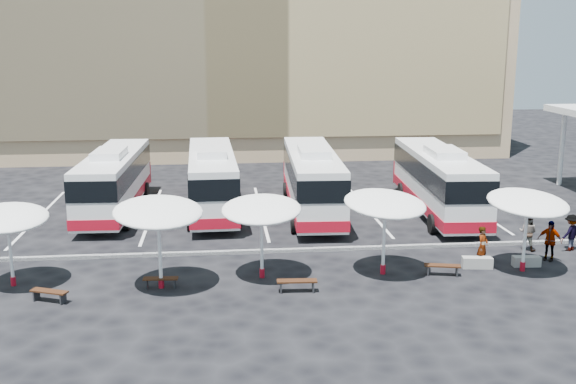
{
  "coord_description": "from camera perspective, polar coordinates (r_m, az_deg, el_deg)",
  "views": [
    {
      "loc": [
        -2.23,
        -28.29,
        9.35
      ],
      "look_at": [
        1.0,
        3.0,
        2.2
      ],
      "focal_mm": 42.0,
      "sensor_mm": 36.0,
      "label": 1
    }
  ],
  "objects": [
    {
      "name": "sunshade_4",
      "position": [
        28.88,
        19.63,
        -0.89
      ],
      "size": [
        3.81,
        3.85,
        3.39
      ],
      "rotation": [
        0.0,
        0.0,
        0.19
      ],
      "color": "white",
      "rests_on": "ground"
    },
    {
      "name": "bus_2",
      "position": [
        36.78,
        2.05,
        1.15
      ],
      "size": [
        3.17,
        11.97,
        3.77
      ],
      "rotation": [
        0.0,
        0.0,
        -0.05
      ],
      "color": "white",
      "rests_on": "ground"
    },
    {
      "name": "bus_1",
      "position": [
        37.44,
        -6.46,
        1.21
      ],
      "size": [
        2.96,
        11.66,
        3.68
      ],
      "rotation": [
        0.0,
        0.0,
        0.03
      ],
      "color": "white",
      "rests_on": "ground"
    },
    {
      "name": "ground",
      "position": [
        29.88,
        -1.32,
        -5.43
      ],
      "size": [
        120.0,
        120.0,
        0.0
      ],
      "primitive_type": "plane",
      "color": "black",
      "rests_on": "ground"
    },
    {
      "name": "passenger_0",
      "position": [
        29.59,
        16.17,
        -4.43
      ],
      "size": [
        0.73,
        0.71,
        1.69
      ],
      "primitive_type": "imported",
      "rotation": [
        0.0,
        0.0,
        0.73
      ],
      "color": "black",
      "rests_on": "ground"
    },
    {
      "name": "sandstone_building",
      "position": [
        60.29,
        -3.92,
        15.89
      ],
      "size": [
        42.0,
        18.25,
        29.6
      ],
      "color": "tan",
      "rests_on": "ground"
    },
    {
      "name": "passenger_1",
      "position": [
        32.32,
        19.7,
        -3.25
      ],
      "size": [
        1.02,
        1.01,
        1.67
      ],
      "primitive_type": "imported",
      "rotation": [
        0.0,
        0.0,
        2.41
      ],
      "color": "black",
      "rests_on": "ground"
    },
    {
      "name": "wood_bench_1",
      "position": [
        26.54,
        -10.73,
        -7.34
      ],
      "size": [
        1.35,
        0.44,
        0.41
      ],
      "rotation": [
        0.0,
        0.0,
        -0.06
      ],
      "color": "black",
      "rests_on": "ground"
    },
    {
      "name": "passenger_3",
      "position": [
        32.97,
        22.79,
        -3.19
      ],
      "size": [
        1.25,
        1.05,
        1.67
      ],
      "primitive_type": "imported",
      "rotation": [
        0.0,
        0.0,
        3.62
      ],
      "color": "black",
      "rests_on": "ground"
    },
    {
      "name": "conc_bench_1",
      "position": [
        30.22,
        19.53,
        -5.55
      ],
      "size": [
        1.17,
        0.44,
        0.43
      ],
      "primitive_type": "cube",
      "rotation": [
        0.0,
        0.0,
        -0.05
      ],
      "color": "gray",
      "rests_on": "ground"
    },
    {
      "name": "wood_bench_2",
      "position": [
        25.67,
        0.76,
        -7.7
      ],
      "size": [
        1.54,
        0.48,
        0.47
      ],
      "rotation": [
        0.0,
        0.0,
        -0.05
      ],
      "color": "black",
      "rests_on": "ground"
    },
    {
      "name": "passenger_2",
      "position": [
        31.17,
        21.28,
        -3.85
      ],
      "size": [
        1.05,
        1.03,
        1.77
      ],
      "primitive_type": "imported",
      "rotation": [
        0.0,
        0.0,
        -0.76
      ],
      "color": "black",
      "rests_on": "ground"
    },
    {
      "name": "conc_bench_0",
      "position": [
        29.39,
        15.73,
        -5.77
      ],
      "size": [
        1.29,
        0.59,
        0.47
      ],
      "primitive_type": "cube",
      "rotation": [
        0.0,
        0.0,
        -0.15
      ],
      "color": "gray",
      "rests_on": "ground"
    },
    {
      "name": "sunshade_2",
      "position": [
        26.47,
        -2.26,
        -1.5
      ],
      "size": [
        3.66,
        3.69,
        3.31
      ],
      "rotation": [
        0.0,
        0.0,
        -0.17
      ],
      "color": "white",
      "rests_on": "ground"
    },
    {
      "name": "sunshade_0",
      "position": [
        27.72,
        -22.67,
        -2.05
      ],
      "size": [
        3.92,
        3.94,
        3.2
      ],
      "rotation": [
        0.0,
        0.0,
        0.34
      ],
      "color": "white",
      "rests_on": "ground"
    },
    {
      "name": "curb_divider",
      "position": [
        30.33,
        -1.4,
        -5.0
      ],
      "size": [
        34.0,
        0.25,
        0.15
      ],
      "primitive_type": "cube",
      "color": "black",
      "rests_on": "ground"
    },
    {
      "name": "bay_lines",
      "position": [
        37.54,
        -2.3,
        -1.62
      ],
      "size": [
        24.15,
        12.0,
        0.01
      ],
      "color": "white",
      "rests_on": "ground"
    },
    {
      "name": "sunshade_1",
      "position": [
        25.75,
        -10.94,
        -1.7
      ],
      "size": [
        4.23,
        4.26,
        3.53
      ],
      "rotation": [
        0.0,
        0.0,
        0.3
      ],
      "color": "white",
      "rests_on": "ground"
    },
    {
      "name": "bus_0",
      "position": [
        38.16,
        -14.5,
        1.06
      ],
      "size": [
        2.98,
        11.52,
        3.63
      ],
      "rotation": [
        0.0,
        0.0,
        -0.04
      ],
      "color": "white",
      "rests_on": "ground"
    },
    {
      "name": "bus_3",
      "position": [
        37.53,
        12.59,
        1.08
      ],
      "size": [
        3.27,
        11.98,
        3.76
      ],
      "rotation": [
        0.0,
        0.0,
        -0.06
      ],
      "color": "white",
      "rests_on": "ground"
    },
    {
      "name": "wood_bench_3",
      "position": [
        28.11,
        12.94,
        -6.23
      ],
      "size": [
        1.49,
        0.7,
        0.44
      ],
      "rotation": [
        0.0,
        0.0,
        -0.23
      ],
      "color": "black",
      "rests_on": "ground"
    },
    {
      "name": "sunshade_3",
      "position": [
        27.12,
        8.22,
        -1.02
      ],
      "size": [
        4.29,
        4.32,
        3.45
      ],
      "rotation": [
        0.0,
        0.0,
        0.38
      ],
      "color": "white",
      "rests_on": "ground"
    },
    {
      "name": "wood_bench_0",
      "position": [
        26.24,
        -19.55,
        -8.07
      ],
      "size": [
        1.45,
        0.89,
        0.43
      ],
      "rotation": [
        0.0,
        0.0,
        -0.39
      ],
      "color": "black",
      "rests_on": "ground"
    }
  ]
}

